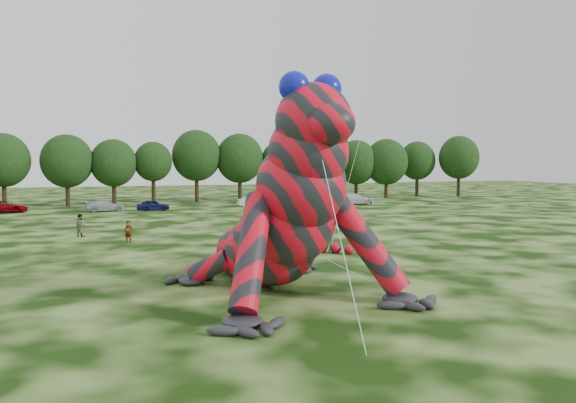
% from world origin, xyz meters
% --- Properties ---
extents(ground, '(240.00, 240.00, 0.00)m').
position_xyz_m(ground, '(0.00, 0.00, 0.00)').
color(ground, '#16330A').
rests_on(ground, ground).
extents(inflatable_gecko, '(18.10, 20.65, 9.37)m').
position_xyz_m(inflatable_gecko, '(-0.84, 2.74, 4.69)').
color(inflatable_gecko, red).
rests_on(inflatable_gecko, ground).
extents(tree_6, '(6.52, 5.86, 9.49)m').
position_xyz_m(tree_6, '(-17.56, 56.68, 4.75)').
color(tree_6, black).
rests_on(tree_6, ground).
extents(tree_7, '(6.68, 6.01, 9.48)m').
position_xyz_m(tree_7, '(-10.08, 56.80, 4.74)').
color(tree_7, black).
rests_on(tree_7, ground).
extents(tree_8, '(6.14, 5.53, 8.94)m').
position_xyz_m(tree_8, '(-4.22, 56.99, 4.47)').
color(tree_8, black).
rests_on(tree_8, ground).
extents(tree_9, '(5.27, 4.74, 8.68)m').
position_xyz_m(tree_9, '(1.06, 57.35, 4.34)').
color(tree_9, black).
rests_on(tree_9, ground).
extents(tree_10, '(7.09, 6.38, 10.50)m').
position_xyz_m(tree_10, '(7.40, 58.58, 5.25)').
color(tree_10, black).
rests_on(tree_10, ground).
extents(tree_11, '(7.01, 6.31, 10.07)m').
position_xyz_m(tree_11, '(13.79, 58.20, 5.03)').
color(tree_11, black).
rests_on(tree_11, ground).
extents(tree_12, '(5.99, 5.39, 8.97)m').
position_xyz_m(tree_12, '(20.01, 57.74, 4.49)').
color(tree_12, black).
rests_on(tree_12, ground).
extents(tree_13, '(6.83, 6.15, 10.13)m').
position_xyz_m(tree_13, '(27.13, 57.13, 5.06)').
color(tree_13, black).
rests_on(tree_13, ground).
extents(tree_14, '(6.82, 6.14, 9.40)m').
position_xyz_m(tree_14, '(33.46, 58.72, 4.70)').
color(tree_14, black).
rests_on(tree_14, ground).
extents(tree_15, '(7.17, 6.45, 9.63)m').
position_xyz_m(tree_15, '(38.47, 57.77, 4.82)').
color(tree_15, black).
rests_on(tree_15, ground).
extents(tree_16, '(6.26, 5.63, 9.37)m').
position_xyz_m(tree_16, '(45.45, 59.37, 4.69)').
color(tree_16, black).
rests_on(tree_16, ground).
extents(tree_17, '(6.98, 6.28, 10.30)m').
position_xyz_m(tree_17, '(51.95, 56.66, 5.15)').
color(tree_17, black).
rests_on(tree_17, ground).
extents(car_2, '(5.13, 2.69, 1.38)m').
position_xyz_m(car_2, '(-16.73, 49.41, 0.69)').
color(car_2, '#820409').
rests_on(car_2, ground).
extents(car_3, '(4.78, 2.31, 1.34)m').
position_xyz_m(car_3, '(-5.89, 46.91, 0.67)').
color(car_3, '#ABAEB4').
rests_on(car_3, ground).
extents(car_4, '(3.89, 1.61, 1.32)m').
position_xyz_m(car_4, '(-0.42, 46.16, 0.66)').
color(car_4, '#111443').
rests_on(car_4, ground).
extents(car_5, '(4.12, 1.66, 1.33)m').
position_xyz_m(car_5, '(12.64, 47.94, 0.66)').
color(car_5, silver).
rests_on(car_5, ground).
extents(car_6, '(5.26, 2.47, 1.45)m').
position_xyz_m(car_6, '(20.44, 46.90, 0.73)').
color(car_6, '#28282A').
rests_on(car_6, ground).
extents(car_7, '(5.48, 2.89, 1.51)m').
position_xyz_m(car_7, '(26.98, 46.52, 0.76)').
color(car_7, white).
rests_on(car_7, ground).
extents(spectator_0, '(0.69, 0.58, 1.60)m').
position_xyz_m(spectator_0, '(-5.56, 19.40, 0.80)').
color(spectator_0, gray).
rests_on(spectator_0, ground).
extents(spectator_1, '(1.09, 1.07, 1.77)m').
position_xyz_m(spectator_1, '(-8.82, 24.28, 0.88)').
color(spectator_1, gray).
rests_on(spectator_1, ground).
extents(spectator_5, '(1.56, 1.47, 1.76)m').
position_xyz_m(spectator_5, '(7.64, 16.43, 0.88)').
color(spectator_5, gray).
rests_on(spectator_5, ground).
extents(spectator_3, '(0.83, 1.04, 1.65)m').
position_xyz_m(spectator_3, '(10.35, 32.75, 0.83)').
color(spectator_3, gray).
rests_on(spectator_3, ground).
extents(spectator_2, '(0.68, 1.14, 1.74)m').
position_xyz_m(spectator_2, '(14.80, 27.37, 0.87)').
color(spectator_2, gray).
rests_on(spectator_2, ground).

